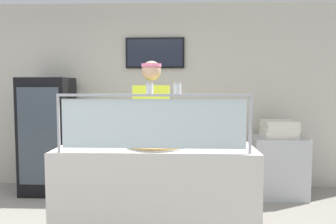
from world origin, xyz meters
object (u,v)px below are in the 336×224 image
object	(u,v)px
drink_fridge	(48,135)
pizza_tray	(156,145)
pizza_server	(156,143)
pizza_box_stack	(279,129)
worker_figure	(152,131)
parmesan_shaker	(150,89)
pepper_flake_shaker	(177,89)

from	to	relation	value
drink_fridge	pizza_tray	bearing A→B (deg)	-45.02
pizza_server	pizza_box_stack	size ratio (longest dim) A/B	0.63
pizza_server	worker_figure	world-z (taller)	worker_figure
parmesan_shaker	pizza_box_stack	world-z (taller)	parmesan_shaker
pizza_tray	pizza_server	bearing A→B (deg)	-94.46
pizza_tray	pepper_flake_shaker	size ratio (longest dim) A/B	5.75
pizza_server	worker_figure	size ratio (longest dim) A/B	0.16
pepper_flake_shaker	worker_figure	bearing A→B (deg)	107.21
parmesan_shaker	drink_fridge	bearing A→B (deg)	130.09
parmesan_shaker	pepper_flake_shaker	xyz separation A→B (m)	(0.22, 0.00, 0.00)
pepper_flake_shaker	pizza_box_stack	xyz separation A→B (m)	(1.33, 1.88, -0.55)
parmesan_shaker	pizza_box_stack	xyz separation A→B (m)	(1.56, 1.88, -0.55)
pepper_flake_shaker	pizza_box_stack	distance (m)	2.37
pizza_tray	pizza_box_stack	size ratio (longest dim) A/B	1.17
pizza_tray	pizza_box_stack	bearing A→B (deg)	46.47
parmesan_shaker	drink_fridge	distance (m)	2.59
drink_fridge	pizza_server	bearing A→B (deg)	-45.39
parmesan_shaker	pizza_box_stack	size ratio (longest dim) A/B	0.20
pepper_flake_shaker	drink_fridge	distance (m)	2.74
drink_fridge	pizza_box_stack	world-z (taller)	drink_fridge
worker_figure	pizza_server	bearing A→B (deg)	-81.83
pizza_tray	parmesan_shaker	bearing A→B (deg)	-96.72
pizza_tray	pepper_flake_shaker	bearing A→B (deg)	-55.08
pizza_tray	pizza_box_stack	world-z (taller)	pizza_box_stack
pizza_tray	drink_fridge	xyz separation A→B (m)	(-1.65, 1.65, -0.16)
pizza_server	drink_fridge	distance (m)	2.35
worker_figure	pizza_box_stack	distance (m)	1.88
parmesan_shaker	worker_figure	distance (m)	1.04
pizza_tray	drink_fridge	world-z (taller)	drink_fridge
pizza_tray	pepper_flake_shaker	distance (m)	0.60
drink_fridge	parmesan_shaker	bearing A→B (deg)	-49.91
pizza_tray	pizza_server	distance (m)	0.03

